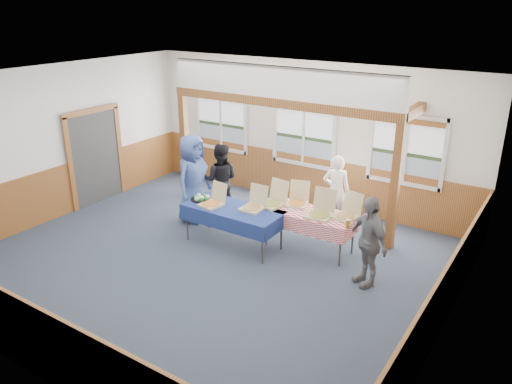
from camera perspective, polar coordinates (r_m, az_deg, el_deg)
floor at (r=9.08m, az=-5.30°, el=-7.89°), size 8.00×8.00×0.00m
ceiling at (r=8.04m, az=-6.08°, el=12.49°), size 8.00×8.00×0.00m
wall_back at (r=11.24m, az=5.60°, el=6.64°), size 8.00×0.00×8.00m
wall_front at (r=6.34m, az=-25.96°, el=-7.31°), size 8.00×0.00×8.00m
wall_left at (r=11.28m, az=-21.81°, el=5.27°), size 0.00×8.00×8.00m
wall_right at (r=6.84m, az=21.64°, el=-4.56°), size 0.00×8.00×8.00m
wainscot_back at (r=11.52m, az=5.36°, el=1.55°), size 7.98×0.05×1.10m
wainscot_front at (r=6.88m, az=-24.36°, el=-14.99°), size 7.98×0.05×1.10m
wainscot_left at (r=11.57m, az=-21.04°, el=0.26°), size 0.05×6.98×1.10m
wainscot_right at (r=7.33m, az=20.33°, el=-11.96°), size 0.05×6.98×1.10m
cased_opening at (r=11.91m, az=-17.87°, el=3.79°), size 0.06×1.30×2.10m
window_left at (r=12.39m, az=-4.00°, el=8.42°), size 1.56×0.10×1.46m
window_mid at (r=11.18m, az=5.51°, el=6.98°), size 1.56×0.10×1.46m
window_right at (r=10.35m, az=16.85°, el=5.02°), size 1.56×0.10×1.46m
post_left at (r=11.77m, az=-8.14°, el=5.16°), size 0.15×0.15×2.40m
post_right at (r=9.38m, az=15.58°, el=0.43°), size 0.15×0.15×2.40m
cross_beam at (r=10.02m, az=2.51°, el=10.16°), size 5.15×0.18×0.18m
table_left at (r=9.35m, az=-2.65°, el=-2.14°), size 2.05×1.28×0.76m
table_right at (r=9.22m, az=6.14°, el=-2.64°), size 1.85×1.44×0.76m
pizza_box_a at (r=9.44m, az=-4.99°, el=-1.17°), size 0.43×0.50×0.41m
pizza_box_b at (r=9.24m, az=-0.31°, el=-1.60°), size 0.39×0.47×0.42m
pizza_box_c at (r=9.42m, az=1.88°, el=-1.14°), size 0.48×0.56×0.45m
pizza_box_d at (r=9.48m, az=4.76°, el=-1.08°), size 0.50×0.55×0.41m
pizza_box_e at (r=9.00m, az=7.34°, el=-2.39°), size 0.46×0.55×0.47m
pizza_box_f at (r=9.04m, az=10.29°, el=-2.50°), size 0.47×0.54×0.42m
veggie_tray at (r=9.74m, az=-6.24°, el=-0.71°), size 0.42×0.42×0.09m
drink_glass at (r=8.63m, az=10.42°, el=-3.59°), size 0.07×0.07×0.15m
woman_white at (r=10.26m, az=9.14°, el=0.11°), size 0.64×0.52×1.52m
woman_black at (r=10.68m, az=-4.08°, el=1.39°), size 0.96×0.89×1.59m
man_blue at (r=10.42m, az=-7.23°, el=1.54°), size 0.65×0.94×1.86m
person_grey at (r=8.24m, az=12.73°, el=-5.50°), size 0.95×0.83×1.54m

